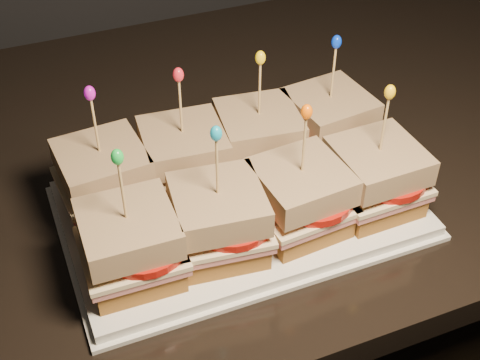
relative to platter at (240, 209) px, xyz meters
name	(u,v)px	position (x,y,z in m)	size (l,w,h in m)	color
granite_slab	(69,184)	(-0.18, 0.16, -0.03)	(2.52, 0.75, 0.04)	black
platter	(240,209)	(0.00, 0.00, 0.00)	(0.40, 0.25, 0.02)	white
platter_rim	(240,213)	(0.00, 0.00, -0.01)	(0.42, 0.26, 0.01)	white
sandwich_0_bread_bot	(107,196)	(-0.14, 0.06, 0.02)	(0.09, 0.09, 0.03)	brown
sandwich_0_ham	(106,186)	(-0.14, 0.06, 0.04)	(0.10, 0.10, 0.01)	#CD6D6D
sandwich_0_cheese	(105,181)	(-0.14, 0.06, 0.05)	(0.10, 0.10, 0.01)	beige
sandwich_0_tomato	(115,177)	(-0.13, 0.05, 0.05)	(0.09, 0.09, 0.01)	#AD150C
sandwich_0_bread_top	(101,162)	(-0.14, 0.06, 0.07)	(0.09, 0.09, 0.03)	#56270C
sandwich_0_pick	(96,129)	(-0.14, 0.06, 0.12)	(0.00, 0.00, 0.09)	tan
sandwich_0_frill	(90,93)	(-0.14, 0.06, 0.16)	(0.01, 0.01, 0.02)	#C110BE
sandwich_1_bread_bot	(185,177)	(-0.05, 0.06, 0.02)	(0.09, 0.09, 0.03)	brown
sandwich_1_ham	(185,166)	(-0.05, 0.06, 0.04)	(0.10, 0.10, 0.01)	#CD6D6D
sandwich_1_cheese	(184,161)	(-0.05, 0.06, 0.05)	(0.10, 0.10, 0.01)	beige
sandwich_1_tomato	(195,157)	(-0.04, 0.05, 0.05)	(0.09, 0.09, 0.01)	#AD150C
sandwich_1_bread_top	(183,142)	(-0.05, 0.06, 0.07)	(0.09, 0.09, 0.03)	#56270C
sandwich_1_pick	(181,110)	(-0.05, 0.06, 0.12)	(0.00, 0.00, 0.09)	tan
sandwich_1_frill	(178,75)	(-0.05, 0.06, 0.16)	(0.01, 0.01, 0.02)	red
sandwich_2_bread_bot	(258,158)	(0.05, 0.06, 0.02)	(0.09, 0.09, 0.03)	brown
sandwich_2_ham	(258,147)	(0.05, 0.06, 0.04)	(0.10, 0.10, 0.01)	#CD6D6D
sandwich_2_cheese	(258,143)	(0.05, 0.06, 0.05)	(0.10, 0.10, 0.01)	beige
sandwich_2_tomato	(270,138)	(0.06, 0.05, 0.05)	(0.09, 0.09, 0.01)	#AD150C
sandwich_2_bread_top	(259,124)	(0.05, 0.06, 0.07)	(0.09, 0.09, 0.03)	#56270C
sandwich_2_pick	(260,92)	(0.05, 0.06, 0.12)	(0.00, 0.00, 0.09)	tan
sandwich_2_frill	(260,58)	(0.05, 0.06, 0.16)	(0.01, 0.01, 0.02)	yellow
sandwich_3_bread_bot	(326,141)	(0.14, 0.06, 0.02)	(0.09, 0.09, 0.03)	brown
sandwich_3_ham	(327,130)	(0.14, 0.06, 0.04)	(0.10, 0.10, 0.01)	#CD6D6D
sandwich_3_cheese	(328,126)	(0.14, 0.06, 0.05)	(0.10, 0.10, 0.01)	beige
sandwich_3_tomato	(339,121)	(0.16, 0.05, 0.05)	(0.09, 0.09, 0.01)	#AD150C
sandwich_3_bread_top	(330,107)	(0.14, 0.06, 0.07)	(0.09, 0.09, 0.03)	#56270C
sandwich_3_pick	(333,76)	(0.14, 0.06, 0.12)	(0.00, 0.00, 0.09)	tan
sandwich_3_frill	(337,42)	(0.14, 0.06, 0.16)	(0.01, 0.01, 0.02)	#0732D9
sandwich_4_bread_bot	(133,264)	(-0.14, -0.06, 0.02)	(0.09, 0.09, 0.03)	brown
sandwich_4_ham	(132,253)	(-0.14, -0.06, 0.04)	(0.10, 0.10, 0.01)	#CD6D6D
sandwich_4_cheese	(131,248)	(-0.14, -0.06, 0.05)	(0.10, 0.10, 0.01)	beige
sandwich_4_tomato	(143,244)	(-0.13, -0.06, 0.05)	(0.09, 0.09, 0.01)	#AD150C
sandwich_4_bread_top	(128,229)	(-0.14, -0.06, 0.07)	(0.09, 0.09, 0.03)	#56270C
sandwich_4_pick	(123,194)	(-0.14, -0.06, 0.12)	(0.00, 0.00, 0.09)	tan
sandwich_4_frill	(117,157)	(-0.14, -0.06, 0.16)	(0.01, 0.01, 0.02)	green
sandwich_5_bread_bot	(219,239)	(-0.05, -0.06, 0.02)	(0.09, 0.09, 0.03)	brown
sandwich_5_ham	(219,228)	(-0.05, -0.06, 0.04)	(0.10, 0.10, 0.01)	#CD6D6D
sandwich_5_cheese	(219,224)	(-0.05, -0.06, 0.05)	(0.10, 0.10, 0.01)	beige
sandwich_5_tomato	(231,219)	(-0.04, -0.06, 0.05)	(0.09, 0.09, 0.01)	#AD150C
sandwich_5_bread_top	(218,204)	(-0.05, -0.06, 0.07)	(0.09, 0.09, 0.03)	#56270C
sandwich_5_pick	(217,170)	(-0.05, -0.06, 0.12)	(0.00, 0.00, 0.09)	tan
sandwich_5_frill	(216,133)	(-0.05, -0.06, 0.16)	(0.01, 0.01, 0.02)	#1391B4
sandwich_6_bread_bot	(299,216)	(0.05, -0.06, 0.02)	(0.09, 0.09, 0.03)	brown
sandwich_6_ham	(299,206)	(0.05, -0.06, 0.04)	(0.10, 0.10, 0.01)	#CD6D6D
sandwich_6_cheese	(300,201)	(0.05, -0.06, 0.05)	(0.10, 0.10, 0.01)	beige
sandwich_6_tomato	(312,196)	(0.06, -0.06, 0.05)	(0.09, 0.09, 0.01)	#AD150C
sandwich_6_bread_top	(301,182)	(0.05, -0.06, 0.07)	(0.09, 0.09, 0.03)	#56270C
sandwich_6_pick	(304,148)	(0.05, -0.06, 0.12)	(0.00, 0.00, 0.09)	tan
sandwich_6_frill	(307,112)	(0.05, -0.06, 0.16)	(0.01, 0.01, 0.02)	#FD6203
sandwich_7_bread_bot	(372,195)	(0.14, -0.06, 0.02)	(0.09, 0.09, 0.03)	brown
sandwich_7_ham	(374,184)	(0.14, -0.06, 0.04)	(0.10, 0.10, 0.01)	#CD6D6D
sandwich_7_cheese	(375,180)	(0.14, -0.06, 0.05)	(0.10, 0.10, 0.01)	beige
sandwich_7_tomato	(388,175)	(0.16, -0.06, 0.05)	(0.09, 0.09, 0.01)	#AD150C
sandwich_7_bread_top	(378,161)	(0.14, -0.06, 0.07)	(0.09, 0.09, 0.03)	#56270C
sandwich_7_pick	(384,127)	(0.14, -0.06, 0.12)	(0.00, 0.00, 0.09)	tan
sandwich_7_frill	(390,92)	(0.14, -0.06, 0.16)	(0.01, 0.01, 0.02)	#EFB50E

